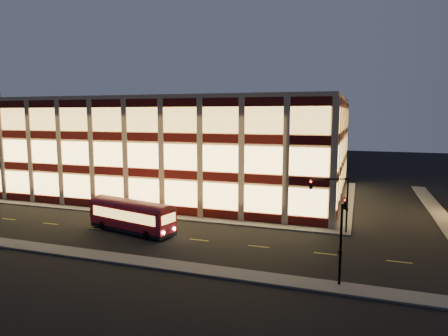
% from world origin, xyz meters
% --- Properties ---
extents(ground, '(200.00, 200.00, 0.00)m').
position_xyz_m(ground, '(0.00, 0.00, 0.00)').
color(ground, black).
rests_on(ground, ground).
extents(sidewalk_office_south, '(54.00, 2.00, 0.15)m').
position_xyz_m(sidewalk_office_south, '(-3.00, 1.00, 0.07)').
color(sidewalk_office_south, '#514F4C').
rests_on(sidewalk_office_south, ground).
extents(sidewalk_office_east, '(2.00, 30.00, 0.15)m').
position_xyz_m(sidewalk_office_east, '(23.00, 17.00, 0.07)').
color(sidewalk_office_east, '#514F4C').
rests_on(sidewalk_office_east, ground).
extents(sidewalk_tower_west, '(2.00, 30.00, 0.15)m').
position_xyz_m(sidewalk_tower_west, '(34.00, 17.00, 0.07)').
color(sidewalk_tower_west, '#514F4C').
rests_on(sidewalk_tower_west, ground).
extents(sidewalk_near, '(100.00, 2.00, 0.15)m').
position_xyz_m(sidewalk_near, '(0.00, -13.00, 0.07)').
color(sidewalk_near, '#514F4C').
rests_on(sidewalk_near, ground).
extents(office_building, '(50.45, 30.45, 14.50)m').
position_xyz_m(office_building, '(-2.91, 16.91, 7.25)').
color(office_building, tan).
rests_on(office_building, ground).
extents(traffic_signal_far, '(3.79, 1.87, 6.00)m').
position_xyz_m(traffic_signal_far, '(22.21, 0.24, 4.11)').
color(traffic_signal_far, black).
rests_on(traffic_signal_far, ground).
extents(traffic_signal_near, '(0.32, 4.45, 6.00)m').
position_xyz_m(traffic_signal_near, '(23.50, -11.03, 4.13)').
color(traffic_signal_near, black).
rests_on(traffic_signal_near, ground).
extents(trolley_bus, '(10.28, 4.79, 3.38)m').
position_xyz_m(trolley_bus, '(2.30, -5.61, 1.87)').
color(trolley_bus, maroon).
rests_on(trolley_bus, ground).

